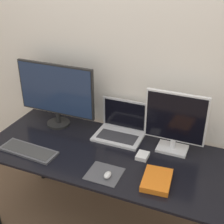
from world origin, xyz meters
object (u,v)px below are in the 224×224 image
at_px(mouse, 108,175).
at_px(power_brick, 143,156).
at_px(monitor_right, 175,122).
at_px(book, 157,180).
at_px(keyboard, 28,151).
at_px(monitor_left, 56,93).
at_px(laptop, 121,127).

height_order(mouse, power_brick, mouse).
xyz_separation_m(mouse, power_brick, (0.14, 0.29, -0.01)).
height_order(monitor_right, book, monitor_right).
bearing_deg(keyboard, power_brick, 17.72).
height_order(keyboard, mouse, mouse).
distance_m(monitor_left, mouse, 0.83).
bearing_deg(power_brick, monitor_right, 46.25).
relative_size(monitor_left, book, 2.63).
height_order(keyboard, book, book).
xyz_separation_m(laptop, mouse, (0.11, -0.51, -0.04)).
relative_size(keyboard, book, 1.74).
bearing_deg(power_brick, laptop, 137.81).
bearing_deg(book, keyboard, -177.96).
height_order(monitor_left, keyboard, monitor_left).
distance_m(book, power_brick, 0.26).
bearing_deg(laptop, mouse, -77.85).
xyz_separation_m(monitor_left, keyboard, (0.01, -0.42, -0.27)).
bearing_deg(book, power_brick, 127.04).
xyz_separation_m(book, power_brick, (-0.16, 0.21, -0.00)).
height_order(monitor_left, mouse, monitor_left).
bearing_deg(monitor_left, monitor_right, -0.00).
relative_size(monitor_left, laptop, 1.80).
xyz_separation_m(monitor_right, book, (-0.01, -0.38, -0.21)).
bearing_deg(mouse, monitor_right, 56.75).
height_order(monitor_left, book, monitor_left).
distance_m(monitor_right, keyboard, 1.04).
height_order(monitor_right, power_brick, monitor_right).
xyz_separation_m(mouse, book, (0.30, 0.08, -0.00)).
distance_m(monitor_right, book, 0.44).
xyz_separation_m(keyboard, power_brick, (0.76, 0.24, 0.01)).
bearing_deg(monitor_right, monitor_left, 180.00).
relative_size(monitor_right, keyboard, 1.03).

